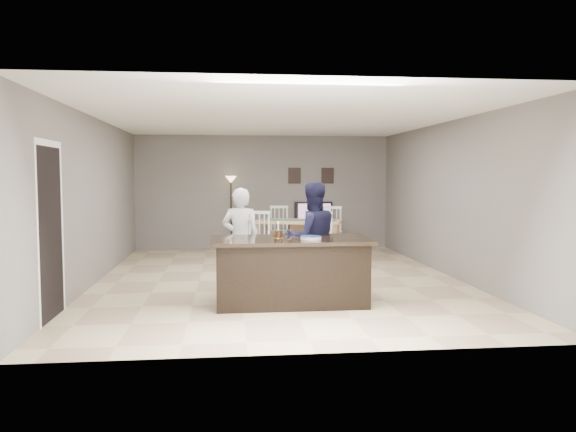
{
  "coord_description": "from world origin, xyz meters",
  "views": [
    {
      "loc": [
        -0.86,
        -9.35,
        1.75
      ],
      "look_at": [
        0.13,
        -0.3,
        1.09
      ],
      "focal_mm": 35.0,
      "sensor_mm": 36.0,
      "label": 1
    }
  ],
  "objects": [
    {
      "name": "tv_screen_glow",
      "position": [
        1.2,
        3.76,
        0.87
      ],
      "size": [
        0.78,
        0.0,
        0.78
      ],
      "primitive_type": "plane",
      "rotation": [
        1.57,
        0.0,
        3.14
      ],
      "color": "#D65717",
      "rests_on": "tv_console"
    },
    {
      "name": "floor_lamp",
      "position": [
        -0.76,
        3.79,
        1.35
      ],
      "size": [
        0.26,
        0.26,
        1.74
      ],
      "color": "black",
      "rests_on": "floor"
    },
    {
      "name": "plate_stack",
      "position": [
        0.25,
        -1.98,
        0.92
      ],
      "size": [
        0.28,
        0.28,
        0.04
      ],
      "color": "white",
      "rests_on": "kitchen_island"
    },
    {
      "name": "doorway",
      "position": [
        -2.99,
        -2.3,
        1.26
      ],
      "size": [
        0.0,
        2.1,
        2.65
      ],
      "color": "black",
      "rests_on": "floor"
    },
    {
      "name": "floor",
      "position": [
        0.0,
        0.0,
        0.0
      ],
      "size": [
        8.0,
        8.0,
        0.0
      ],
      "primitive_type": "plane",
      "color": "tan",
      "rests_on": "ground"
    },
    {
      "name": "woman",
      "position": [
        -0.65,
        -0.84,
        0.79
      ],
      "size": [
        0.63,
        0.48,
        1.57
      ],
      "primitive_type": "imported",
      "rotation": [
        0.0,
        0.0,
        2.95
      ],
      "color": "silver",
      "rests_on": "floor"
    },
    {
      "name": "man",
      "position": [
        0.38,
        -1.25,
        0.83
      ],
      "size": [
        0.9,
        0.75,
        1.66
      ],
      "primitive_type": "imported",
      "rotation": [
        0.0,
        0.0,
        3.31
      ],
      "color": "black",
      "rests_on": "floor"
    },
    {
      "name": "room_shell",
      "position": [
        0.0,
        0.0,
        1.68
      ],
      "size": [
        8.0,
        8.0,
        8.0
      ],
      "color": "slate",
      "rests_on": "floor"
    },
    {
      "name": "dining_table",
      "position": [
        0.62,
        2.18,
        0.68
      ],
      "size": [
        2.17,
        2.37,
        1.07
      ],
      "rotation": [
        0.0,
        0.0,
        -0.29
      ],
      "color": "#A47A59",
      "rests_on": "floor"
    },
    {
      "name": "kitchen_island",
      "position": [
        0.0,
        -1.8,
        0.45
      ],
      "size": [
        2.15,
        1.1,
        0.9
      ],
      "color": "black",
      "rests_on": "floor"
    },
    {
      "name": "television",
      "position": [
        1.2,
        3.84,
        0.86
      ],
      "size": [
        0.91,
        0.12,
        0.53
      ],
      "primitive_type": "imported",
      "rotation": [
        0.0,
        0.0,
        3.14
      ],
      "color": "black",
      "rests_on": "tv_console"
    },
    {
      "name": "tv_console",
      "position": [
        1.2,
        3.77,
        0.3
      ],
      "size": [
        1.2,
        0.4,
        0.6
      ],
      "primitive_type": "cube",
      "color": "brown",
      "rests_on": "floor"
    },
    {
      "name": "picture_frames",
      "position": [
        1.15,
        3.98,
        1.75
      ],
      "size": [
        1.1,
        0.02,
        0.38
      ],
      "color": "black",
      "rests_on": "room_shell"
    },
    {
      "name": "birthday_cake",
      "position": [
        -0.16,
        -1.75,
        0.95
      ],
      "size": [
        0.14,
        0.14,
        0.22
      ],
      "color": "gold",
      "rests_on": "kitchen_island"
    }
  ]
}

